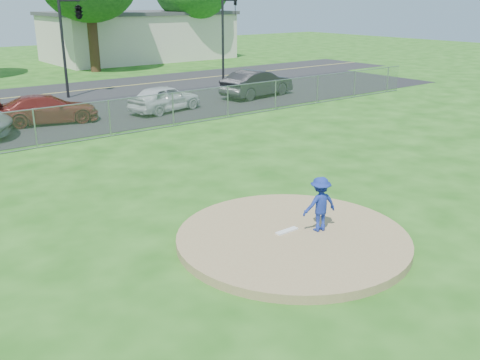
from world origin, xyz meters
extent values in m
plane|color=#1A5111|center=(0.00, 10.00, 0.00)|extent=(120.00, 120.00, 0.00)
cylinder|color=#8F764E|center=(0.00, 0.00, 0.10)|extent=(5.40, 5.40, 0.20)
cube|color=white|center=(0.00, 0.20, 0.22)|extent=(0.60, 0.15, 0.04)
cube|color=gray|center=(0.00, 12.00, 0.75)|extent=(40.00, 0.06, 1.50)
cube|color=black|center=(0.00, 16.50, 0.01)|extent=(50.00, 8.00, 0.01)
cube|color=black|center=(0.00, 24.00, 0.00)|extent=(60.00, 7.00, 0.01)
cube|color=beige|center=(16.00, 38.00, 2.00)|extent=(16.00, 9.00, 4.00)
cube|color=#3F3F42|center=(16.00, 38.00, 4.15)|extent=(16.40, 9.40, 0.30)
cylinder|color=#372214|center=(9.00, 32.00, 2.27)|extent=(0.76, 0.76, 4.55)
cylinder|color=#372514|center=(20.00, 35.00, 2.10)|extent=(0.74, 0.74, 4.20)
cylinder|color=black|center=(3.00, 22.00, 2.80)|extent=(0.16, 0.16, 5.60)
cylinder|color=black|center=(3.60, 22.00, 5.30)|extent=(1.20, 0.12, 0.12)
imported|color=black|center=(4.08, 22.00, 4.80)|extent=(0.53, 2.48, 1.00)
cylinder|color=black|center=(14.00, 22.00, 2.80)|extent=(0.16, 0.16, 5.60)
cylinder|color=black|center=(14.60, 22.00, 5.30)|extent=(1.20, 0.12, 0.12)
imported|color=black|center=(15.08, 22.00, 4.80)|extent=(0.16, 0.20, 1.00)
imported|color=navy|center=(0.66, -0.19, 0.86)|extent=(0.93, 0.66, 1.31)
imported|color=maroon|center=(-0.15, 16.05, 0.65)|extent=(4.71, 2.79, 1.28)
imported|color=silver|center=(5.39, 15.12, 0.68)|extent=(4.16, 2.42, 1.33)
imported|color=black|center=(11.79, 15.62, 0.77)|extent=(4.82, 2.27, 1.53)
camera|label=1|loc=(-7.90, -8.21, 5.39)|focal=40.00mm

